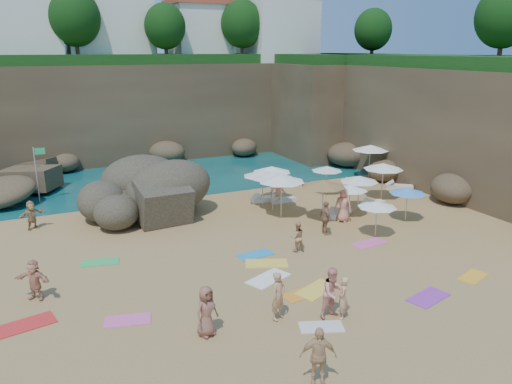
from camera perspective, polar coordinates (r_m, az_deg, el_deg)
name	(u,v)px	position (r m, az deg, el deg)	size (l,w,h in m)	color
ground	(245,254)	(23.46, -1.32, -7.12)	(120.00, 120.00, 0.00)	tan
seawater	(122,146)	(51.34, -15.05, 5.15)	(120.00, 120.00, 0.00)	#0C4751
cliff_back	(152,109)	(46.30, -11.80, 9.23)	(44.00, 8.00, 8.00)	brown
cliff_right	(435,122)	(39.54, 19.78, 7.51)	(8.00, 30.00, 8.00)	brown
cliff_corner	(324,107)	(47.61, 7.79, 9.60)	(10.00, 12.00, 8.00)	brown
clifftop_buildings	(156,25)	(47.05, -11.37, 18.20)	(28.48, 9.48, 7.00)	white
clifftop_trees	(199,22)	(41.56, -6.57, 18.75)	(35.60, 23.82, 4.40)	#11380F
rock_outcrop	(142,214)	(29.71, -12.93, -2.47)	(7.64, 5.73, 3.05)	brown
flag_pole	(38,167)	(33.48, -23.69, 2.62)	(0.68, 0.08, 3.50)	silver
parasol_0	(272,169)	(30.83, 1.81, 2.61)	(2.38, 2.38, 2.25)	silver
parasol_1	(273,175)	(29.04, 1.96, 1.93)	(2.47, 2.47, 2.34)	silver
parasol_2	(282,178)	(27.86, 2.94, 1.59)	(2.63, 2.63, 2.49)	silver
parasol_3	(370,148)	(37.44, 12.95, 4.96)	(2.64, 2.64, 2.50)	silver
parasol_4	(383,166)	(32.28, 14.37, 2.86)	(2.47, 2.47, 2.34)	silver
parasol_5	(327,169)	(32.72, 8.12, 2.66)	(2.01, 2.01, 1.90)	silver
parasol_6	(323,183)	(27.48, 7.71, 0.99)	(2.49, 2.49, 2.35)	silver
parasol_7	(263,173)	(29.87, 0.77, 2.16)	(2.37, 2.37, 2.24)	silver
parasol_8	(350,188)	(28.55, 10.71, 0.49)	(1.97, 1.97, 1.86)	silver
parasol_9	(359,179)	(29.68, 11.73, 1.49)	(2.23, 2.23, 2.11)	silver
parasol_10	(408,191)	(28.56, 16.96, 0.14)	(2.01, 2.01, 1.90)	silver
parasol_11	(377,204)	(25.78, 13.69, -1.39)	(1.97, 1.97, 1.86)	silver
lounger_0	(339,213)	(29.04, 9.52, -2.41)	(1.89, 0.63, 0.29)	silver
lounger_1	(264,199)	(31.36, 0.97, -0.81)	(1.73, 0.58, 0.27)	white
lounger_2	(353,183)	(35.90, 10.99, 1.06)	(1.60, 0.53, 0.25)	silver
lounger_3	(283,200)	(31.22, 3.16, -0.93)	(1.59, 0.53, 0.25)	silver
lounger_4	(399,187)	(35.49, 16.04, 0.57)	(1.80, 0.60, 0.28)	silver
lounger_5	(373,204)	(31.22, 13.22, -1.34)	(1.66, 0.55, 0.26)	white
towel_1	(128,320)	(18.72, -14.47, -14.00)	(1.61, 0.80, 0.03)	pink
towel_2	(303,294)	(19.97, 5.35, -11.51)	(1.64, 0.82, 0.03)	orange
towel_4	(266,263)	(22.47, 1.21, -8.16)	(1.88, 0.94, 0.03)	yellow
towel_5	(321,327)	(17.93, 7.48, -15.03)	(1.51, 0.76, 0.03)	silver
towel_6	(428,297)	(20.72, 19.10, -11.31)	(1.80, 0.90, 0.03)	purple
towel_7	(26,325)	(19.61, -24.77, -13.59)	(1.88, 0.94, 0.03)	red
towel_8	(255,255)	(23.36, -0.09, -7.18)	(1.68, 0.84, 0.03)	#2690CF
towel_9	(369,243)	(25.29, 12.80, -5.74)	(1.74, 0.87, 0.03)	#EB5BA8
towel_10	(473,276)	(23.15, 23.57, -8.84)	(1.47, 0.74, 0.03)	#FFAE28
towel_11	(100,262)	(23.65, -17.39, -7.66)	(1.65, 0.83, 0.03)	green
towel_12	(317,290)	(20.34, 6.97, -11.01)	(1.84, 0.92, 0.03)	yellow
towel_13	(268,278)	(21.10, 1.42, -9.84)	(1.90, 0.95, 0.03)	white
person_stand_1	(297,237)	(23.59, 4.73, -5.14)	(0.71, 0.55, 1.45)	tan
person_stand_2	(278,190)	(30.76, 2.56, 0.19)	(1.07, 0.44, 1.66)	#E29A80
person_stand_3	(326,218)	(25.81, 7.96, -2.96)	(1.04, 0.43, 1.78)	#A17250
person_stand_4	(343,205)	(27.87, 9.92, -1.48)	(0.93, 0.51, 1.90)	tan
person_stand_5	(32,215)	(28.90, -24.27, -2.41)	(1.45, 0.42, 1.57)	tan
person_stand_6	(343,298)	(18.23, 9.89, -11.82)	(0.57, 0.37, 1.56)	#DEA97E
person_lie_1	(317,378)	(15.23, 6.99, -20.37)	(1.06, 1.80, 0.44)	tan
person_lie_2	(207,329)	(17.32, -5.63, -15.33)	(0.85, 1.74, 0.46)	#905A48
person_lie_3	(36,294)	(21.16, -23.83, -10.65)	(1.47, 1.58, 0.42)	tan
person_lie_4	(278,314)	(18.17, 2.55, -13.74)	(0.64, 1.75, 0.42)	tan
person_lie_5	(332,308)	(18.40, 8.69, -13.00)	(0.90, 1.86, 0.70)	#EC9A86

